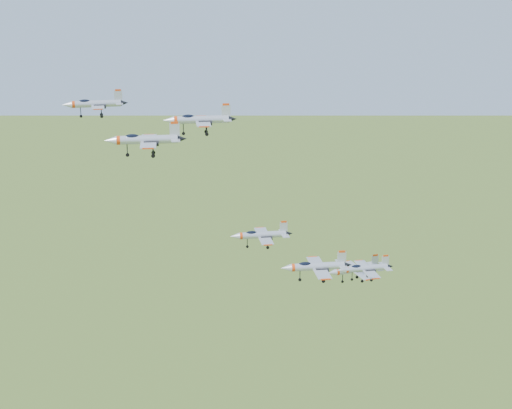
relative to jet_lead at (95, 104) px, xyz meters
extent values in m
cylinder|color=#ACB0B9|center=(0.31, 0.01, -0.03)|extent=(7.89, 1.37, 1.13)
cone|color=#ACB0B9|center=(-4.40, -0.13, -0.03)|extent=(1.61, 1.18, 1.13)
cone|color=black|center=(4.85, 0.15, -0.03)|extent=(1.25, 1.00, 0.96)
ellipsoid|color=black|center=(-1.61, -0.05, 0.40)|extent=(1.94, 0.87, 0.72)
cube|color=#ACB0B9|center=(0.56, -2.43, -0.25)|extent=(2.12, 3.90, 0.12)
cube|color=#ACB0B9|center=(0.41, 2.46, -0.25)|extent=(2.12, 3.90, 0.12)
cube|color=#ACB0B9|center=(3.89, 0.12, 1.15)|extent=(1.31, 0.14, 1.83)
cube|color=red|center=(3.89, 0.12, 2.11)|extent=(0.96, 0.15, 0.31)
cylinder|color=#ACB0B9|center=(16.09, -12.70, -1.00)|extent=(8.36, 1.78, 1.20)
cone|color=#ACB0B9|center=(11.13, -12.35, -1.00)|extent=(1.74, 1.31, 1.20)
cone|color=black|center=(20.88, -13.04, -1.00)|extent=(1.36, 1.11, 1.02)
ellipsoid|color=black|center=(14.07, -12.56, -0.55)|extent=(2.08, 1.00, 0.76)
cube|color=#ACB0B9|center=(16.10, -15.29, -1.23)|extent=(2.40, 4.20, 0.13)
cube|color=#ACB0B9|center=(16.46, -10.14, -1.23)|extent=(2.40, 4.20, 0.13)
cube|color=#ACB0B9|center=(19.86, -12.97, 0.25)|extent=(1.39, 0.21, 1.94)
cube|color=red|center=(19.86, -12.97, 1.26)|extent=(1.02, 0.20, 0.32)
cylinder|color=#ACB0B9|center=(7.41, -23.17, -1.64)|extent=(8.31, 1.74, 1.19)
cone|color=#ACB0B9|center=(2.47, -22.84, -1.64)|extent=(1.73, 1.30, 1.19)
cone|color=black|center=(12.16, -23.49, -1.64)|extent=(1.35, 1.10, 1.01)
ellipsoid|color=black|center=(5.39, -23.03, -1.19)|extent=(2.07, 0.99, 0.76)
cube|color=#ACB0B9|center=(7.42, -25.74, -1.87)|extent=(2.37, 4.16, 0.13)
cube|color=#ACB0B9|center=(7.76, -20.62, -1.87)|extent=(2.37, 4.16, 0.13)
cube|color=#ACB0B9|center=(11.15, -23.42, -0.41)|extent=(1.38, 0.20, 1.92)
cube|color=red|center=(11.15, -23.42, 0.60)|extent=(1.01, 0.20, 0.32)
cylinder|color=#ACB0B9|center=(27.03, -6.10, -22.53)|extent=(8.10, 1.49, 1.16)
cone|color=#ACB0B9|center=(22.20, -5.90, -22.53)|extent=(1.66, 1.23, 1.16)
cone|color=black|center=(31.68, -6.29, -22.53)|extent=(1.29, 1.04, 0.99)
ellipsoid|color=black|center=(25.06, -6.02, -22.10)|extent=(2.00, 0.92, 0.74)
cube|color=#ACB0B9|center=(27.11, -8.61, -22.76)|extent=(2.22, 4.02, 0.13)
cube|color=#ACB0B9|center=(27.31, -3.60, -22.76)|extent=(2.22, 4.02, 0.13)
cube|color=#ACB0B9|center=(30.70, -6.25, -21.33)|extent=(1.35, 0.16, 1.88)
cube|color=red|center=(30.70, -6.25, -20.34)|extent=(0.99, 0.17, 0.31)
cylinder|color=#ACB0B9|center=(31.88, -23.61, -21.88)|extent=(8.11, 1.64, 1.16)
cone|color=#ACB0B9|center=(27.06, -23.33, -21.88)|extent=(1.68, 1.26, 1.16)
cone|color=black|center=(36.53, -23.89, -21.88)|extent=(1.31, 1.06, 0.99)
ellipsoid|color=black|center=(29.92, -23.50, -21.44)|extent=(2.02, 0.95, 0.74)
cube|color=#ACB0B9|center=(31.92, -26.13, -22.10)|extent=(2.29, 4.05, 0.13)
cube|color=#ACB0B9|center=(32.21, -21.12, -22.10)|extent=(2.29, 4.05, 0.13)
cube|color=#ACB0B9|center=(35.55, -23.83, -20.67)|extent=(1.35, 0.19, 1.88)
cube|color=red|center=(35.55, -23.83, -19.69)|extent=(0.99, 0.18, 0.31)
cylinder|color=#ACB0B9|center=(45.59, -7.52, -29.58)|extent=(7.79, 1.17, 1.12)
cone|color=#ACB0B9|center=(40.92, -7.55, -29.58)|extent=(1.56, 1.13, 1.12)
cone|color=black|center=(50.09, -7.49, -29.58)|extent=(1.22, 0.96, 0.96)
ellipsoid|color=black|center=(43.69, -7.53, -29.15)|extent=(1.91, 0.82, 0.71)
cube|color=#ACB0B9|center=(45.78, -9.94, -29.79)|extent=(2.01, 3.82, 0.12)
cube|color=#ACB0B9|center=(45.75, -5.10, -29.79)|extent=(2.01, 3.82, 0.12)
cube|color=#ACB0B9|center=(49.14, -7.50, -28.41)|extent=(1.30, 0.11, 1.82)
cube|color=red|center=(49.14, -7.50, -27.46)|extent=(0.95, 0.13, 0.30)
cylinder|color=#ACB0B9|center=(47.07, 1.73, -33.55)|extent=(8.79, 2.55, 1.26)
cone|color=#ACB0B9|center=(41.91, 0.95, -33.55)|extent=(1.91, 1.50, 1.26)
cone|color=black|center=(52.04, 2.49, -33.55)|extent=(1.50, 1.26, 1.07)
ellipsoid|color=black|center=(44.97, 1.41, -33.08)|extent=(2.24, 1.21, 0.80)
cube|color=#ACB0B9|center=(47.67, -0.91, -33.79)|extent=(2.84, 4.54, 0.14)
cube|color=#ACB0B9|center=(46.86, 4.44, -33.79)|extent=(2.84, 4.54, 0.14)
cube|color=#ACB0B9|center=(50.99, 2.33, -32.25)|extent=(1.45, 0.33, 2.03)
cube|color=red|center=(50.99, 2.33, -31.18)|extent=(1.07, 0.29, 0.34)
camera|label=1|loc=(3.73, -119.65, 17.90)|focal=50.00mm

